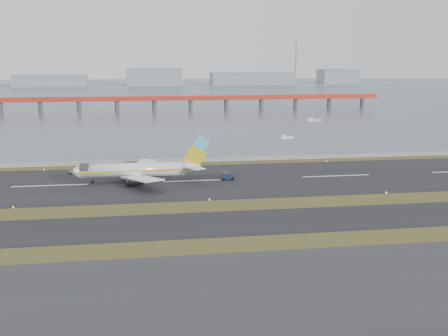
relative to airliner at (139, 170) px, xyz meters
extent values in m
plane|color=#394318|center=(16.47, -30.98, -3.46)|extent=(1000.00, 1000.00, 0.00)
cube|color=#2C2C2E|center=(16.47, -85.98, -3.41)|extent=(1000.00, 50.00, 0.10)
cube|color=black|center=(16.47, -42.98, -3.41)|extent=(1000.00, 18.00, 0.10)
cube|color=black|center=(16.47, -0.98, -3.41)|extent=(1000.00, 45.00, 0.10)
cube|color=gray|center=(16.47, 29.02, -2.96)|extent=(1000.00, 2.50, 1.00)
cube|color=#4A5B69|center=(16.47, 429.02, -3.46)|extent=(1400.00, 800.00, 1.30)
cube|color=red|center=(36.47, 219.02, 4.04)|extent=(260.00, 5.00, 1.60)
cube|color=red|center=(36.47, 219.02, 5.54)|extent=(260.00, 0.40, 1.40)
cylinder|color=#4C4C51|center=(-59.53, 219.02, -0.46)|extent=(2.80, 2.80, 7.00)
cylinder|color=#4C4C51|center=(36.47, 219.02, -0.46)|extent=(2.80, 2.80, 7.00)
cylinder|color=#4C4C51|center=(132.47, 219.02, -0.46)|extent=(2.80, 2.80, 7.00)
cube|color=gray|center=(16.47, 589.02, -3.46)|extent=(1400.00, 80.00, 1.00)
cube|color=gray|center=(-103.53, 589.02, 3.54)|extent=(90.00, 35.00, 14.00)
cube|color=gray|center=(26.47, 589.02, 7.54)|extent=(70.00, 35.00, 22.00)
cube|color=gray|center=(156.47, 589.02, 4.54)|extent=(110.00, 35.00, 16.00)
cube|color=gray|center=(276.47, 589.02, 6.54)|extent=(50.00, 35.00, 20.00)
cylinder|color=gray|center=(216.47, 589.02, 26.54)|extent=(1.80, 1.80, 60.00)
cylinder|color=white|center=(-1.50, 0.00, 0.04)|extent=(28.00, 3.80, 3.80)
cone|color=white|center=(-17.10, 0.00, 0.04)|extent=(3.20, 3.80, 3.80)
cone|color=white|center=(14.70, 0.00, 0.34)|extent=(5.00, 3.80, 3.80)
cube|color=gold|center=(-1.50, -1.92, 0.04)|extent=(31.00, 0.06, 0.45)
cube|color=gold|center=(-1.50, 1.92, 0.04)|extent=(31.00, 0.06, 0.45)
cube|color=white|center=(0.70, -8.50, -0.66)|extent=(11.31, 15.89, 1.66)
cube|color=white|center=(0.70, 8.50, -0.66)|extent=(11.31, 15.89, 1.66)
cylinder|color=#36363B|center=(-1.00, -6.00, -1.86)|extent=(4.20, 2.10, 2.10)
cylinder|color=#36363B|center=(-1.00, 6.00, -1.86)|extent=(4.20, 2.10, 2.10)
cube|color=gold|center=(15.50, 0.00, 3.24)|extent=(6.80, 0.35, 6.85)
cube|color=#53D6EC|center=(17.40, 0.00, 6.94)|extent=(4.85, 0.37, 4.90)
cube|color=white|center=(15.00, -3.80, 0.84)|extent=(5.64, 6.80, 0.22)
cube|color=white|center=(15.00, 3.80, 0.84)|extent=(5.64, 6.80, 0.22)
cylinder|color=black|center=(-12.50, 0.00, -3.01)|extent=(0.80, 0.28, 0.80)
cylinder|color=black|center=(0.00, -2.80, -2.91)|extent=(1.00, 0.38, 1.00)
cylinder|color=black|center=(0.00, 2.80, -2.91)|extent=(1.00, 0.38, 1.00)
cube|color=#131F34|center=(24.56, -1.04, -2.42)|extent=(3.77, 2.24, 1.38)
cube|color=#36363B|center=(24.10, -1.02, -1.50)|extent=(1.69, 1.80, 0.80)
cylinder|color=black|center=(23.26, -1.90, -3.06)|extent=(0.82, 0.38, 0.80)
cylinder|color=black|center=(23.34, -0.06, -3.06)|extent=(0.82, 0.38, 0.80)
cylinder|color=black|center=(25.78, -2.02, -3.06)|extent=(0.82, 0.38, 0.80)
cylinder|color=black|center=(25.87, -0.18, -3.06)|extent=(0.82, 0.38, 0.80)
cube|color=white|center=(63.26, 77.56, -3.09)|extent=(6.82, 4.05, 0.84)
cube|color=white|center=(61.94, 77.11, -2.34)|extent=(2.24, 2.01, 0.84)
cube|color=white|center=(96.69, 142.44, -3.01)|extent=(8.11, 3.18, 1.02)
cube|color=white|center=(95.00, 142.59, -2.10)|extent=(2.41, 2.00, 1.02)
camera|label=1|loc=(-0.82, -152.77, 29.79)|focal=45.00mm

